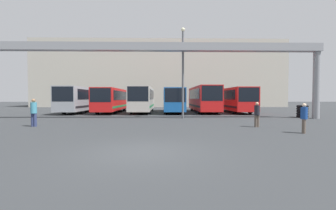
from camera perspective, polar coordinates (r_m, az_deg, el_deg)
The scene contains 14 objects.
ground_plane at distance 8.04m, azimuth -6.46°, elevation -11.84°, with size 200.00×200.00×0.00m, color #2D3033.
building_backdrop at distance 51.98m, azimuth -2.01°, elevation 7.46°, with size 52.98×12.00×13.97m.
overhead_gantry at distance 20.60m, azimuth -3.27°, elevation 12.59°, with size 30.02×0.80×6.80m.
bus_slot_0 at distance 32.11m, azimuth -20.69°, elevation 1.63°, with size 2.50×12.49×3.20m.
bus_slot_1 at distance 30.21m, azimuth -14.05°, elevation 1.51°, with size 2.47×10.85×3.04m.
bus_slot_2 at distance 29.80m, azimuth -6.44°, elevation 1.75°, with size 2.48×11.29×3.23m.
bus_slot_3 at distance 29.17m, azimuth 1.30°, elevation 1.56°, with size 2.47×10.22×3.04m.
bus_slot_4 at distance 30.03m, azimuth 8.90°, elevation 1.84°, with size 2.54×11.06×3.33m.
bus_slot_5 at distance 30.83m, azimuth 16.28°, elevation 1.59°, with size 2.50×10.76×3.12m.
pedestrian_mid_left at distance 15.64m, azimuth 21.65°, elevation -2.10°, with size 0.34×0.34×1.62m.
pedestrian_near_left at distance 14.02m, azimuth 31.26°, elevation -2.71°, with size 0.33×0.33×1.61m.
pedestrian_near_center at distance 17.27m, azimuth -30.94°, elevation -1.49°, with size 0.38×0.38×1.84m.
tire_stack at distance 25.29m, azimuth 30.95°, elevation -1.37°, with size 1.04×1.04×1.20m.
lamp_post at distance 20.75m, azimuth 3.81°, elevation 9.03°, with size 0.36×0.36×8.27m.
Camera 1 is at (0.72, -7.78, 1.90)m, focal length 24.00 mm.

